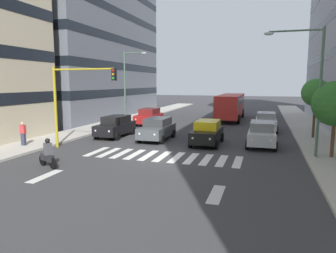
# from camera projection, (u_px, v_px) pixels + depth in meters

# --- Properties ---
(ground_plane) EXTENTS (180.00, 180.00, 0.00)m
(ground_plane) POSITION_uv_depth(u_px,v_px,m) (162.00, 156.00, 18.88)
(ground_plane) COLOR #38383A
(sidewalk_right) EXTENTS (3.22, 90.00, 0.15)m
(sidewalk_right) POSITION_uv_depth(u_px,v_px,m) (29.00, 146.00, 21.74)
(sidewalk_right) COLOR #B2ADA3
(sidewalk_right) RESTS_ON ground_plane
(building_right_block_0) EXTENTS (10.15, 24.19, 25.75)m
(building_right_block_0) POSITION_uv_depth(u_px,v_px,m) (88.00, 17.00, 40.28)
(building_right_block_0) COLOR slate
(building_right_block_0) RESTS_ON ground_plane
(crosswalk_markings) EXTENTS (9.45, 2.80, 0.01)m
(crosswalk_markings) POSITION_uv_depth(u_px,v_px,m) (162.00, 156.00, 18.88)
(crosswalk_markings) COLOR silver
(crosswalk_markings) RESTS_ON ground_plane
(lane_arrow_0) EXTENTS (0.50, 2.20, 0.01)m
(lane_arrow_0) POSITION_uv_depth(u_px,v_px,m) (216.00, 194.00, 12.47)
(lane_arrow_0) COLOR silver
(lane_arrow_0) RESTS_ON ground_plane
(lane_arrow_1) EXTENTS (0.50, 2.20, 0.01)m
(lane_arrow_1) POSITION_uv_depth(u_px,v_px,m) (45.00, 176.00, 14.88)
(lane_arrow_1) COLOR silver
(lane_arrow_1) RESTS_ON ground_plane
(car_0) EXTENTS (2.02, 4.44, 1.72)m
(car_0) POSITION_uv_depth(u_px,v_px,m) (262.00, 134.00, 21.86)
(car_0) COLOR #B2B7BC
(car_0) RESTS_ON ground_plane
(car_1) EXTENTS (2.02, 4.44, 1.72)m
(car_1) POSITION_uv_depth(u_px,v_px,m) (207.00, 132.00, 22.50)
(car_1) COLOR black
(car_1) RESTS_ON ground_plane
(car_2) EXTENTS (2.02, 4.44, 1.72)m
(car_2) POSITION_uv_depth(u_px,v_px,m) (157.00, 129.00, 24.18)
(car_2) COLOR #474C51
(car_2) RESTS_ON ground_plane
(car_3) EXTENTS (2.02, 4.44, 1.72)m
(car_3) POSITION_uv_depth(u_px,v_px,m) (116.00, 126.00, 25.65)
(car_3) COLOR black
(car_3) RESTS_ON ground_plane
(car_row2_0) EXTENTS (2.02, 4.44, 1.72)m
(car_row2_0) POSITION_uv_depth(u_px,v_px,m) (149.00, 116.00, 32.99)
(car_row2_0) COLOR maroon
(car_row2_0) RESTS_ON ground_plane
(car_row2_1) EXTENTS (2.02, 4.44, 1.72)m
(car_row2_1) POSITION_uv_depth(u_px,v_px,m) (266.00, 122.00, 28.64)
(car_row2_1) COLOR silver
(car_row2_1) RESTS_ON ground_plane
(bus_behind_traffic) EXTENTS (2.78, 10.50, 3.00)m
(bus_behind_traffic) POSITION_uv_depth(u_px,v_px,m) (231.00, 104.00, 37.32)
(bus_behind_traffic) COLOR red
(bus_behind_traffic) RESTS_ON ground_plane
(motorcycle_with_rider) EXTENTS (1.59, 0.80, 1.57)m
(motorcycle_with_rider) POSITION_uv_depth(u_px,v_px,m) (48.00, 155.00, 16.34)
(motorcycle_with_rider) COLOR black
(motorcycle_with_rider) RESTS_ON ground_plane
(traffic_light_gantry) EXTENTS (4.69, 0.36, 5.50)m
(traffic_light_gantry) POSITION_uv_depth(u_px,v_px,m) (72.00, 93.00, 20.63)
(traffic_light_gantry) COLOR #AD991E
(traffic_light_gantry) RESTS_ON ground_plane
(street_lamp_left) EXTENTS (3.29, 0.28, 7.37)m
(street_lamp_left) POSITION_uv_depth(u_px,v_px,m) (311.00, 78.00, 17.76)
(street_lamp_left) COLOR #4C6B56
(street_lamp_left) RESTS_ON sidewalk_left
(street_lamp_right) EXTENTS (2.62, 0.28, 7.60)m
(street_lamp_right) POSITION_uv_depth(u_px,v_px,m) (128.00, 80.00, 33.59)
(street_lamp_right) COLOR #4C6B56
(street_lamp_right) RESTS_ON sidewalk_right
(street_tree_0) EXTENTS (2.58, 2.58, 4.40)m
(street_tree_0) POSITION_uv_depth(u_px,v_px,m) (335.00, 104.00, 17.65)
(street_tree_0) COLOR #513823
(street_tree_0) RESTS_ON sidewalk_left
(street_tree_1) EXTENTS (2.15, 2.15, 4.60)m
(street_tree_1) POSITION_uv_depth(u_px,v_px,m) (316.00, 93.00, 24.09)
(street_tree_1) COLOR #513823
(street_tree_1) RESTS_ON sidewalk_left
(pedestrian_waiting) EXTENTS (0.36, 0.24, 1.63)m
(pedestrian_waiting) POSITION_uv_depth(u_px,v_px,m) (23.00, 133.00, 21.34)
(pedestrian_waiting) COLOR #2D3347
(pedestrian_waiting) RESTS_ON sidewalk_right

